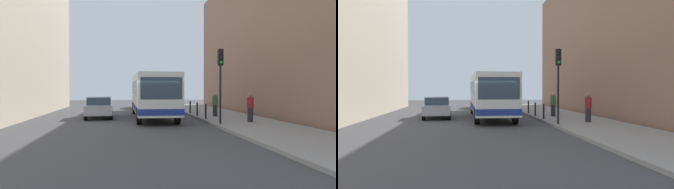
{
  "view_description": "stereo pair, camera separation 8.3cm",
  "coord_description": "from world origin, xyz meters",
  "views": [
    {
      "loc": [
        -1.68,
        -17.96,
        2.09
      ],
      "look_at": [
        1.13,
        2.37,
        1.7
      ],
      "focal_mm": 33.85,
      "sensor_mm": 36.0,
      "label": 1
    },
    {
      "loc": [
        -1.59,
        -17.97,
        2.09
      ],
      "look_at": [
        1.13,
        2.37,
        1.7
      ],
      "focal_mm": 33.85,
      "sensor_mm": 36.0,
      "label": 2
    }
  ],
  "objects": [
    {
      "name": "sidewalk",
      "position": [
        5.4,
        0.0,
        0.07
      ],
      "size": [
        4.4,
        40.0,
        0.15
      ],
      "primitive_type": "cube",
      "color": "gray",
      "rests_on": "ground"
    },
    {
      "name": "building_right",
      "position": [
        11.5,
        4.0,
        6.2
      ],
      "size": [
        7.0,
        32.0,
        12.41
      ],
      "primitive_type": "cube",
      "color": "#936B56",
      "rests_on": "ground"
    },
    {
      "name": "bollard_far",
      "position": [
        3.45,
        6.4,
        0.62
      ],
      "size": [
        0.11,
        0.11,
        0.95
      ],
      "primitive_type": "cylinder",
      "color": "black",
      "rests_on": "sidewalk"
    },
    {
      "name": "ground_plane",
      "position": [
        0.0,
        0.0,
        0.0
      ],
      "size": [
        80.0,
        80.0,
        0.0
      ],
      "primitive_type": "plane",
      "color": "#424244"
    },
    {
      "name": "bollard_mid",
      "position": [
        3.45,
        4.0,
        0.62
      ],
      "size": [
        0.11,
        0.11,
        0.95
      ],
      "primitive_type": "cylinder",
      "color": "black",
      "rests_on": "sidewalk"
    },
    {
      "name": "traffic_light",
      "position": [
        3.55,
        -1.16,
        3.01
      ],
      "size": [
        0.28,
        0.33,
        4.1
      ],
      "color": "black",
      "rests_on": "sidewalk"
    },
    {
      "name": "car_behind_bus",
      "position": [
        0.29,
        15.94,
        0.78
      ],
      "size": [
        1.92,
        4.43,
        1.48
      ],
      "rotation": [
        0.0,
        0.0,
        3.16
      ],
      "color": "black",
      "rests_on": "ground"
    },
    {
      "name": "car_beside_bus",
      "position": [
        -3.45,
        4.88,
        0.78
      ],
      "size": [
        2.03,
        4.48,
        1.48
      ],
      "rotation": [
        0.0,
        0.0,
        3.19
      ],
      "color": "#A5A8AD",
      "rests_on": "ground"
    },
    {
      "name": "pedestrian_mid_sidewalk",
      "position": [
        4.59,
        3.38,
        0.97
      ],
      "size": [
        0.38,
        0.38,
        1.65
      ],
      "rotation": [
        0.0,
        0.0,
        1.77
      ],
      "color": "#26262D",
      "rests_on": "sidewalk"
    },
    {
      "name": "bollard_near",
      "position": [
        3.45,
        1.61,
        0.62
      ],
      "size": [
        0.11,
        0.11,
        0.95
      ],
      "primitive_type": "cylinder",
      "color": "black",
      "rests_on": "sidewalk"
    },
    {
      "name": "pedestrian_near_signal",
      "position": [
        5.57,
        -0.44,
        0.97
      ],
      "size": [
        0.38,
        0.38,
        1.65
      ],
      "rotation": [
        0.0,
        0.0,
        4.13
      ],
      "color": "#26262D",
      "rests_on": "sidewalk"
    },
    {
      "name": "bus",
      "position": [
        0.27,
        4.47,
        1.73
      ],
      "size": [
        2.58,
        11.03,
        3.0
      ],
      "rotation": [
        0.0,
        0.0,
        3.15
      ],
      "color": "white",
      "rests_on": "ground"
    }
  ]
}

